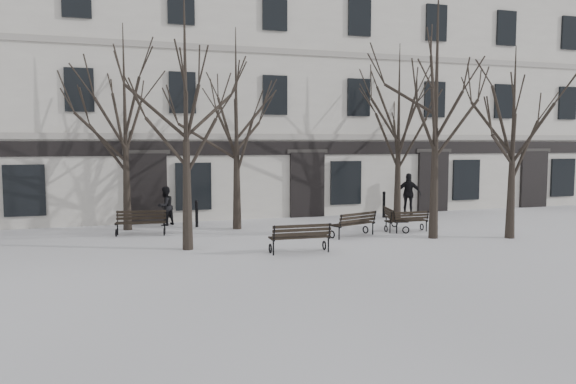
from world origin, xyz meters
name	(u,v)px	position (x,y,z in m)	size (l,w,h in m)	color
ground	(288,255)	(0.00, 0.00, 0.00)	(100.00, 100.00, 0.00)	white
building	(209,100)	(0.00, 12.96, 5.52)	(40.40, 10.20, 11.40)	silver
tree_1	(185,85)	(-2.72, 1.78, 5.10)	(5.71, 5.71, 8.16)	black
tree_2	(437,73)	(5.76, 1.22, 5.72)	(6.40, 6.40, 9.14)	black
tree_3	(514,119)	(8.32, 0.40, 4.15)	(4.65, 4.65, 6.64)	black
tree_4	(125,102)	(-4.36, 6.51, 4.87)	(5.45, 5.45, 7.79)	black
tree_5	(236,104)	(-0.30, 5.44, 4.80)	(5.38, 5.38, 7.68)	black
tree_6	(399,110)	(7.16, 6.30, 4.76)	(5.33, 5.33, 7.62)	black
bench_1	(300,237)	(0.43, 0.14, 0.50)	(1.85, 0.72, 0.92)	black
bench_2	(407,220)	(5.58, 2.71, 0.44)	(1.62, 0.61, 0.81)	black
bench_3	(141,222)	(-3.94, 5.08, 0.48)	(1.84, 0.91, 0.89)	black
bench_4	(354,223)	(3.24, 2.34, 0.49)	(1.87, 1.22, 0.90)	black
bench_5	(394,218)	(5.32, 3.23, 0.47)	(1.02, 1.79, 0.86)	black
bollard_a	(197,213)	(-1.72, 6.40, 0.58)	(0.14, 0.14, 1.08)	black
bollard_b	(384,204)	(6.68, 6.63, 0.63)	(0.15, 0.15, 1.17)	black
pedestrian_b	(166,225)	(-2.85, 7.22, 0.00)	(0.77, 0.60, 1.58)	black
pedestrian_c	(408,214)	(8.32, 7.30, 0.00)	(1.13, 0.47, 1.92)	black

